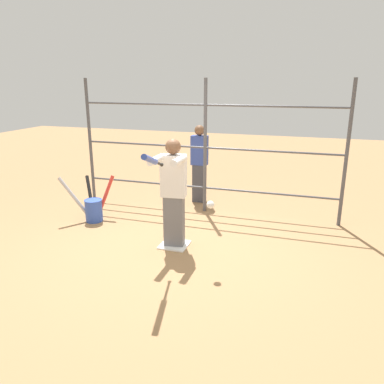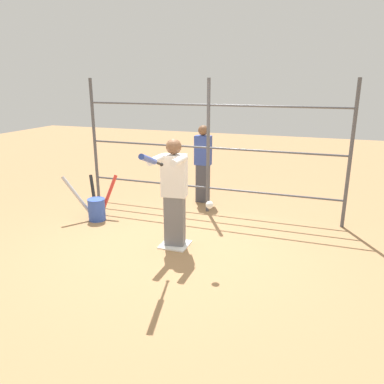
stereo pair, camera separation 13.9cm
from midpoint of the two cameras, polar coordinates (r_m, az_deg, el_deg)
The scene contains 8 objects.
ground_plane at distance 5.57m, azimuth -3.40°, elevation -8.11°, with size 24.00×24.00×0.00m, color #9E754C.
home_plate at distance 5.57m, azimuth -3.40°, elevation -8.02°, with size 0.40×0.40×0.02m.
fence_backstop at distance 6.68m, azimuth 1.41°, elevation 6.78°, with size 4.74×0.06×2.38m.
batter at distance 5.26m, azimuth -3.62°, elevation 0.26°, with size 0.40×0.56×1.57m.
baseball_bat_swinging at distance 4.24m, azimuth -7.11°, elevation 4.81°, with size 0.22×0.90×0.33m.
softball_in_flight at distance 4.62m, azimuth 1.97°, elevation -1.95°, with size 0.10×0.10×0.10m.
bat_bucket at distance 6.67m, azimuth -15.44°, elevation -2.29°, with size 0.80×0.64×0.78m.
bystander_behind_fence at distance 7.31m, azimuth 0.59°, elevation 4.47°, with size 0.31×0.19×1.52m.
Camera 1 is at (-1.79, 4.73, 2.33)m, focal length 35.00 mm.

